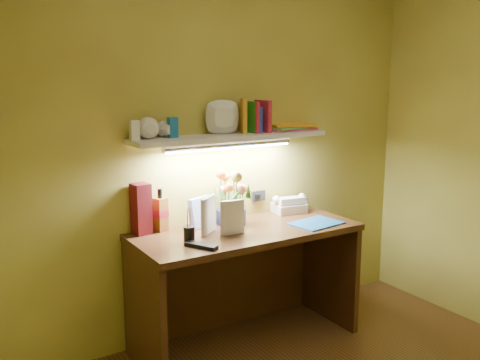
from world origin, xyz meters
The scene contains 13 objects.
desk centered at (0.00, 1.20, 0.38)m, with size 1.40×0.60×0.75m, color #381E0F.
flower_bouquet centered at (-0.02, 1.35, 0.92)m, with size 0.21×0.21×0.33m, color #0F133B, non-canonical shape.
telephone centered at (0.46, 1.39, 0.81)m, with size 0.21×0.16×0.13m, color beige, non-canonical shape.
desk_clock centered at (0.63, 1.45, 0.79)m, with size 0.07×0.04×0.07m, color #ADACB0.
whisky_bottle centered at (-0.46, 1.44, 0.88)m, with size 0.07×0.07×0.26m, color #9D5A1F, non-canonical shape.
whisky_box centered at (-0.58, 1.44, 0.90)m, with size 0.10×0.10×0.30m, color maroon.
pen_cup centered at (-0.41, 1.15, 0.83)m, with size 0.06×0.06×0.15m, color black.
art_card centered at (-0.21, 1.40, 0.84)m, with size 0.18×0.04×0.18m, color white, non-canonical shape.
tv_remote centered at (-0.40, 1.03, 0.76)m, with size 0.05×0.19×0.02m, color black.
blue_folder centered at (0.44, 1.06, 0.75)m, with size 0.31×0.23×0.01m, color #1A66B1.
desk_book_a centered at (-0.31, 1.18, 0.86)m, with size 0.17×0.02×0.23m, color beige.
desk_book_b centered at (-0.21, 1.16, 0.85)m, with size 0.15×0.02×0.21m, color white.
wall_shelf centered at (0.01, 1.38, 1.34)m, with size 1.31×0.31×0.25m.
Camera 1 is at (-1.69, -1.46, 1.67)m, focal length 40.00 mm.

